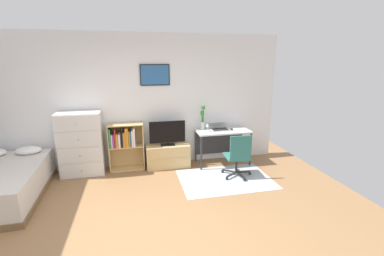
{
  "coord_description": "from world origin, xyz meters",
  "views": [
    {
      "loc": [
        -0.02,
        -3.01,
        2.19
      ],
      "look_at": [
        0.99,
        1.5,
        0.99
      ],
      "focal_mm": 24.7,
      "sensor_mm": 36.0,
      "label": 1
    }
  ],
  "objects_px": {
    "dresser": "(81,144)",
    "television": "(167,133)",
    "desk": "(222,136)",
    "wine_glass": "(208,125)",
    "office_chair": "(238,155)",
    "laptop": "(219,126)",
    "tv_stand": "(168,156)",
    "bamboo_vase": "(203,117)",
    "computer_mouse": "(231,129)",
    "bookshelf": "(125,143)"
  },
  "relations": [
    {
      "from": "television",
      "to": "office_chair",
      "type": "relative_size",
      "value": 0.85
    },
    {
      "from": "bookshelf",
      "to": "office_chair",
      "type": "height_order",
      "value": "bookshelf"
    },
    {
      "from": "computer_mouse",
      "to": "television",
      "type": "bearing_deg",
      "value": 177.4
    },
    {
      "from": "dresser",
      "to": "bamboo_vase",
      "type": "bearing_deg",
      "value": 2.75
    },
    {
      "from": "wine_glass",
      "to": "bamboo_vase",
      "type": "bearing_deg",
      "value": 102.5
    },
    {
      "from": "desk",
      "to": "wine_glass",
      "type": "bearing_deg",
      "value": -161.27
    },
    {
      "from": "dresser",
      "to": "bamboo_vase",
      "type": "distance_m",
      "value": 2.47
    },
    {
      "from": "office_chair",
      "to": "laptop",
      "type": "distance_m",
      "value": 0.95
    },
    {
      "from": "bookshelf",
      "to": "office_chair",
      "type": "distance_m",
      "value": 2.26
    },
    {
      "from": "dresser",
      "to": "tv_stand",
      "type": "bearing_deg",
      "value": 0.52
    },
    {
      "from": "computer_mouse",
      "to": "wine_glass",
      "type": "bearing_deg",
      "value": -176.12
    },
    {
      "from": "computer_mouse",
      "to": "bamboo_vase",
      "type": "bearing_deg",
      "value": 162.47
    },
    {
      "from": "desk",
      "to": "bamboo_vase",
      "type": "relative_size",
      "value": 2.15
    },
    {
      "from": "bamboo_vase",
      "to": "wine_glass",
      "type": "height_order",
      "value": "bamboo_vase"
    },
    {
      "from": "tv_stand",
      "to": "bamboo_vase",
      "type": "relative_size",
      "value": 1.7
    },
    {
      "from": "laptop",
      "to": "wine_glass",
      "type": "height_order",
      "value": "wine_glass"
    },
    {
      "from": "bookshelf",
      "to": "bamboo_vase",
      "type": "relative_size",
      "value": 1.82
    },
    {
      "from": "desk",
      "to": "computer_mouse",
      "type": "height_order",
      "value": "computer_mouse"
    },
    {
      "from": "television",
      "to": "tv_stand",
      "type": "bearing_deg",
      "value": 90.0
    },
    {
      "from": "office_chair",
      "to": "laptop",
      "type": "relative_size",
      "value": 2.1
    },
    {
      "from": "bookshelf",
      "to": "wine_glass",
      "type": "relative_size",
      "value": 5.29
    },
    {
      "from": "tv_stand",
      "to": "television",
      "type": "distance_m",
      "value": 0.49
    },
    {
      "from": "bookshelf",
      "to": "wine_glass",
      "type": "bearing_deg",
      "value": -5.62
    },
    {
      "from": "office_chair",
      "to": "dresser",
      "type": "bearing_deg",
      "value": 168.88
    },
    {
      "from": "bamboo_vase",
      "to": "tv_stand",
      "type": "bearing_deg",
      "value": -172.47
    },
    {
      "from": "laptop",
      "to": "computer_mouse",
      "type": "xyz_separation_m",
      "value": [
        0.24,
        -0.13,
        -0.05
      ]
    },
    {
      "from": "bookshelf",
      "to": "wine_glass",
      "type": "height_order",
      "value": "bookshelf"
    },
    {
      "from": "television",
      "to": "laptop",
      "type": "height_order",
      "value": "television"
    },
    {
      "from": "office_chair",
      "to": "bamboo_vase",
      "type": "height_order",
      "value": "bamboo_vase"
    },
    {
      "from": "desk",
      "to": "bookshelf",
      "type": "bearing_deg",
      "value": 178.69
    },
    {
      "from": "desk",
      "to": "wine_glass",
      "type": "distance_m",
      "value": 0.46
    },
    {
      "from": "office_chair",
      "to": "wine_glass",
      "type": "height_order",
      "value": "wine_glass"
    },
    {
      "from": "dresser",
      "to": "television",
      "type": "xyz_separation_m",
      "value": [
        1.66,
        -0.01,
        0.11
      ]
    },
    {
      "from": "television",
      "to": "office_chair",
      "type": "height_order",
      "value": "television"
    },
    {
      "from": "bookshelf",
      "to": "bamboo_vase",
      "type": "distance_m",
      "value": 1.68
    },
    {
      "from": "tv_stand",
      "to": "desk",
      "type": "distance_m",
      "value": 1.22
    },
    {
      "from": "bookshelf",
      "to": "desk",
      "type": "xyz_separation_m",
      "value": [
        2.03,
        -0.05,
        0.03
      ]
    },
    {
      "from": "dresser",
      "to": "bamboo_vase",
      "type": "height_order",
      "value": "bamboo_vase"
    },
    {
      "from": "bamboo_vase",
      "to": "dresser",
      "type": "bearing_deg",
      "value": -177.25
    },
    {
      "from": "television",
      "to": "desk",
      "type": "distance_m",
      "value": 1.18
    },
    {
      "from": "bookshelf",
      "to": "television",
      "type": "xyz_separation_m",
      "value": [
        0.86,
        -0.07,
        0.16
      ]
    },
    {
      "from": "bamboo_vase",
      "to": "television",
      "type": "bearing_deg",
      "value": -170.85
    },
    {
      "from": "tv_stand",
      "to": "wine_glass",
      "type": "relative_size",
      "value": 4.94
    },
    {
      "from": "television",
      "to": "laptop",
      "type": "relative_size",
      "value": 1.79
    },
    {
      "from": "computer_mouse",
      "to": "office_chair",
      "type": "bearing_deg",
      "value": -100.33
    },
    {
      "from": "computer_mouse",
      "to": "dresser",
      "type": "bearing_deg",
      "value": 178.7
    },
    {
      "from": "tv_stand",
      "to": "bamboo_vase",
      "type": "xyz_separation_m",
      "value": [
        0.77,
        0.1,
        0.76
      ]
    },
    {
      "from": "wine_glass",
      "to": "tv_stand",
      "type": "bearing_deg",
      "value": 171.65
    },
    {
      "from": "office_chair",
      "to": "wine_glass",
      "type": "xyz_separation_m",
      "value": [
        -0.4,
        0.71,
        0.42
      ]
    },
    {
      "from": "tv_stand",
      "to": "laptop",
      "type": "bearing_deg",
      "value": 2.19
    }
  ]
}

